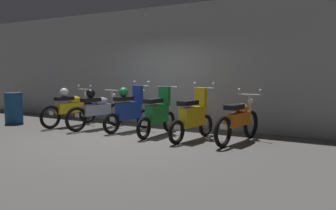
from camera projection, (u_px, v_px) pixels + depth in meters
The scene contains 9 objects.
ground_plane at pixel (123, 138), 7.87m from camera, with size 80.00×80.00×0.00m, color #565451.
back_wall at pixel (173, 66), 9.75m from camera, with size 16.00×0.30×3.37m, color #9EA0A3.
motorbike_slot_0 at pixel (70, 107), 9.66m from camera, with size 0.59×1.95×1.15m.
motorbike_slot_1 at pixel (97, 109), 9.19m from camera, with size 0.60×1.93×1.08m.
motorbike_slot_2 at pixel (129, 109), 8.82m from camera, with size 0.58×1.67×1.29m.
motorbike_slot_3 at pixel (158, 114), 8.22m from camera, with size 0.56×1.68×1.18m.
motorbike_slot_4 at pixel (193, 117), 7.66m from camera, with size 0.58×1.67×1.29m.
motorbike_slot_5 at pixel (239, 120), 7.40m from camera, with size 0.58×1.94×1.15m.
trash_bin at pixel (14, 108), 10.11m from camera, with size 0.51×0.51×0.92m, color navy.
Camera 1 is at (4.77, -6.21, 1.54)m, focal length 36.47 mm.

